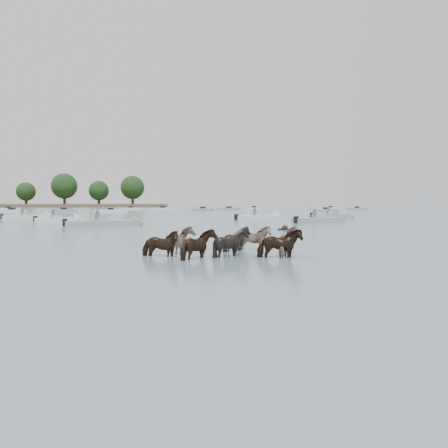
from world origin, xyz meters
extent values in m
plane|color=#4D616F|center=(0.00, 0.00, 0.00)|extent=(400.00, 400.00, 0.00)
imported|color=black|center=(-0.53, 1.16, 0.36)|extent=(1.63, 1.20, 1.25)
imported|color=tan|center=(0.41, 2.09, 0.38)|extent=(1.15, 1.32, 1.29)
imported|color=black|center=(2.62, 2.43, 0.37)|extent=(1.35, 1.25, 1.27)
imported|color=#8A6D5D|center=(3.40, 2.84, 0.37)|extent=(1.61, 1.00, 1.26)
imported|color=black|center=(0.78, 0.28, 0.38)|extent=(1.50, 1.60, 1.30)
imported|color=black|center=(1.98, 0.73, 0.40)|extent=(1.51, 1.43, 1.32)
imported|color=black|center=(3.58, -0.02, 0.39)|extent=(1.67, 1.00, 1.32)
imported|color=#88715C|center=(4.17, 0.48, 0.41)|extent=(1.22, 1.40, 1.34)
sphere|color=black|center=(8.88, 14.21, 0.12)|extent=(0.44, 0.44, 0.44)
cube|color=black|center=(8.63, 14.21, 0.02)|extent=(0.50, 0.22, 0.18)
cube|color=silver|center=(-8.38, 28.25, 0.20)|extent=(3.96, 1.93, 0.55)
cone|color=silver|center=(-6.47, 28.41, 0.20)|extent=(1.04, 1.67, 1.60)
cube|color=#99ADB7|center=(-8.38, 28.25, 0.55)|extent=(0.89, 1.19, 0.35)
cube|color=black|center=(-10.28, 28.08, 0.35)|extent=(0.38, 0.38, 0.60)
cylinder|color=#595966|center=(-8.78, 28.25, 0.75)|extent=(0.36, 0.36, 0.70)
sphere|color=#595966|center=(-8.78, 28.25, 1.20)|extent=(0.24, 0.24, 0.24)
cube|color=gray|center=(-3.86, 21.26, 0.20)|extent=(5.86, 2.64, 0.55)
cone|color=gray|center=(-1.08, 21.80, 0.20)|extent=(1.19, 1.74, 1.60)
cube|color=#99ADB7|center=(-3.86, 21.26, 0.55)|extent=(1.00, 1.25, 0.35)
cube|color=black|center=(-6.64, 20.73, 0.35)|extent=(0.41, 0.41, 0.60)
cylinder|color=#595966|center=(-4.26, 21.26, 0.75)|extent=(0.36, 0.36, 0.70)
sphere|color=#595966|center=(-4.26, 21.26, 1.20)|extent=(0.24, 0.24, 0.24)
cube|color=silver|center=(11.84, 30.91, 0.20)|extent=(5.92, 3.47, 0.55)
cone|color=silver|center=(14.52, 31.89, 0.20)|extent=(1.40, 1.81, 1.60)
cube|color=#99ADB7|center=(11.84, 30.91, 0.55)|extent=(1.14, 1.33, 0.35)
cube|color=black|center=(9.15, 29.92, 0.35)|extent=(0.45, 0.45, 0.60)
cylinder|color=#595966|center=(11.44, 30.91, 0.75)|extent=(0.36, 0.36, 0.70)
sphere|color=#595966|center=(11.44, 30.91, 1.20)|extent=(0.24, 0.24, 0.24)
cube|color=gray|center=(15.34, 23.04, 0.20)|extent=(5.17, 2.63, 0.55)
cone|color=gray|center=(17.75, 23.57, 0.20)|extent=(1.22, 1.76, 1.60)
cube|color=#99ADB7|center=(15.34, 23.04, 0.55)|extent=(1.02, 1.27, 0.35)
cube|color=black|center=(12.93, 22.50, 0.35)|extent=(0.42, 0.42, 0.60)
cylinder|color=#595966|center=(14.94, 23.04, 0.75)|extent=(0.36, 0.36, 0.70)
sphere|color=#595966|center=(14.94, 23.04, 1.20)|extent=(0.24, 0.24, 0.24)
cube|color=gray|center=(21.46, 33.17, 0.20)|extent=(4.86, 3.26, 0.55)
cone|color=gray|center=(23.58, 32.27, 0.20)|extent=(1.45, 1.82, 1.60)
cube|color=#99ADB7|center=(21.46, 33.17, 0.55)|extent=(1.17, 1.34, 0.35)
cube|color=black|center=(19.34, 34.06, 0.35)|extent=(0.46, 0.46, 0.60)
cylinder|color=#595966|center=(21.06, 33.17, 0.75)|extent=(0.36, 0.36, 0.70)
sphere|color=#595966|center=(21.06, 33.17, 1.20)|extent=(0.24, 0.24, 0.24)
cube|color=silver|center=(-12.97, 36.57, 0.20)|extent=(5.00, 2.77, 0.55)
cone|color=silver|center=(-10.67, 37.18, 0.20)|extent=(1.28, 1.78, 1.60)
cube|color=#99ADB7|center=(-12.97, 36.57, 0.55)|extent=(1.06, 1.29, 0.35)
cube|color=black|center=(-15.26, 35.96, 0.35)|extent=(0.43, 0.43, 0.60)
cylinder|color=#595966|center=(-13.37, 36.57, 0.75)|extent=(0.36, 0.36, 0.70)
sphere|color=#595966|center=(-13.37, 36.57, 1.20)|extent=(0.24, 0.24, 0.24)
cube|color=silver|center=(-28.61, 89.39, 0.22)|extent=(6.09, 3.07, 0.60)
cube|color=black|center=(-28.61, 89.39, 0.60)|extent=(1.24, 1.24, 0.50)
cube|color=silver|center=(-22.46, 68.39, 0.22)|extent=(4.94, 1.70, 0.60)
cube|color=black|center=(-22.46, 68.39, 0.60)|extent=(1.04, 1.04, 0.50)
cube|color=gray|center=(-13.78, 68.62, 0.22)|extent=(4.41, 2.32, 0.60)
cube|color=black|center=(-13.78, 68.62, 0.60)|extent=(1.18, 1.18, 0.50)
cube|color=silver|center=(-5.32, 64.19, 0.22)|extent=(5.79, 1.72, 0.60)
cube|color=black|center=(-5.32, 64.19, 0.60)|extent=(1.04, 1.04, 0.50)
cube|color=silver|center=(-2.01, 88.31, 0.22)|extent=(5.24, 1.88, 0.60)
cube|color=black|center=(-2.01, 88.31, 0.60)|extent=(1.07, 1.07, 0.50)
cube|color=silver|center=(5.01, 85.49, 0.22)|extent=(5.66, 2.57, 0.60)
cube|color=black|center=(5.01, 85.49, 0.60)|extent=(1.18, 1.18, 0.50)
cube|color=gray|center=(12.74, 75.15, 0.22)|extent=(4.71, 3.21, 0.60)
cube|color=black|center=(12.74, 75.15, 0.60)|extent=(1.32, 1.32, 0.50)
cube|color=gray|center=(19.51, 80.57, 0.22)|extent=(5.17, 1.87, 0.60)
cube|color=black|center=(19.51, 80.57, 0.60)|extent=(1.07, 1.07, 0.50)
cube|color=silver|center=(26.81, 85.86, 0.22)|extent=(4.40, 3.00, 0.60)
cube|color=black|center=(26.81, 85.86, 0.60)|extent=(1.31, 1.31, 0.50)
cube|color=gray|center=(34.48, 62.69, 0.22)|extent=(5.20, 2.67, 0.60)
cube|color=black|center=(34.48, 62.69, 0.60)|extent=(1.21, 1.21, 0.50)
cube|color=silver|center=(43.47, 79.64, 0.22)|extent=(5.95, 3.57, 0.60)
cube|color=black|center=(43.47, 79.64, 0.60)|extent=(1.30, 1.30, 0.50)
cube|color=gray|center=(47.79, 75.16, 0.22)|extent=(4.58, 3.08, 0.60)
cube|color=black|center=(47.79, 75.16, 0.60)|extent=(1.31, 1.31, 0.50)
cylinder|color=#382619|center=(-39.67, 155.75, 1.53)|extent=(1.00, 1.00, 3.05)
sphere|color=black|center=(-39.67, 155.75, 5.51)|extent=(6.78, 6.78, 6.78)
cylinder|color=#382619|center=(-26.11, 153.85, 2.09)|extent=(1.00, 1.00, 4.17)
sphere|color=black|center=(-26.11, 153.85, 7.53)|extent=(9.27, 9.27, 9.27)
cylinder|color=#382619|center=(-13.96, 154.08, 1.64)|extent=(1.00, 1.00, 3.29)
sphere|color=black|center=(-13.96, 154.08, 5.94)|extent=(7.31, 7.31, 7.31)
cylinder|color=#382619|center=(-1.66, 152.78, 1.98)|extent=(1.00, 1.00, 3.96)
sphere|color=black|center=(-1.66, 152.78, 7.15)|extent=(8.80, 8.80, 8.80)
camera|label=1|loc=(-1.46, -14.60, 2.00)|focal=34.96mm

